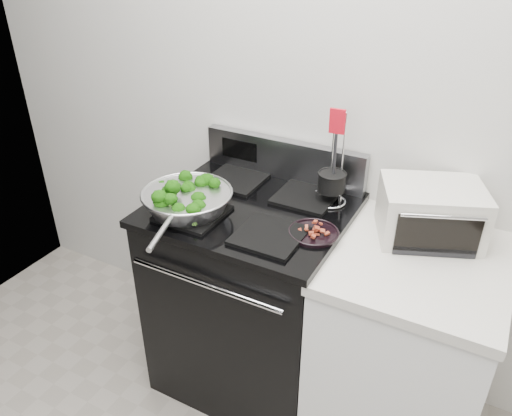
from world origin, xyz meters
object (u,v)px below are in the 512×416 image
Objects in this scene: skillet at (187,200)px; utensil_holder at (331,187)px; bacon_plate at (314,230)px; gas_range at (252,294)px; toaster_oven at (430,212)px.

skillet is 0.58m from utensil_holder.
utensil_holder is at bearing 18.93° from skillet.
utensil_holder is (-0.03, 0.26, 0.05)m from bacon_plate.
gas_range is 2.59× the size of toaster_oven.
toaster_oven is at bearing 3.24° from skillet.
gas_range is 2.00× the size of skillet.
bacon_plate is at bearing -14.49° from gas_range.
utensil_holder is 0.40m from toaster_oven.
skillet is at bearing -148.77° from utensil_holder.
skillet is 0.51m from bacon_plate.
utensil_holder is (0.47, 0.34, 0.02)m from skillet.
gas_range is 0.58m from skillet.
skillet is (-0.20, -0.16, 0.52)m from gas_range.
toaster_oven is at bearing 13.11° from gas_range.
utensil_holder is at bearing 97.18° from bacon_plate.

